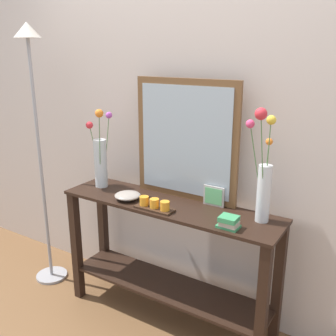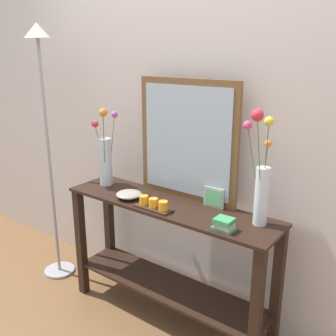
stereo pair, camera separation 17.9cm
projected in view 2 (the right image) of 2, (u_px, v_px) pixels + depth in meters
name	position (u px, v px, depth m)	size (l,w,h in m)	color
ground_plane	(168.00, 318.00, 2.62)	(7.00, 6.00, 0.02)	brown
wall_back	(196.00, 114.00, 2.45)	(6.40, 0.08, 2.70)	beige
console_table	(168.00, 250.00, 2.47)	(1.43, 0.36, 0.83)	black
mirror_leaning	(187.00, 141.00, 2.36)	(0.70, 0.03, 0.75)	brown
tall_vase_left	(105.00, 157.00, 2.65)	(0.20, 0.22, 0.55)	silver
vase_right	(261.00, 181.00, 2.02)	(0.15, 0.19, 0.64)	silver
candle_tray	(153.00, 205.00, 2.29)	(0.24, 0.09, 0.07)	#382316
picture_frame_small	(214.00, 197.00, 2.30)	(0.14, 0.01, 0.12)	#B7B2AD
decorative_bowl	(129.00, 194.00, 2.45)	(0.16, 0.16, 0.05)	#9E9389
book_stack	(224.00, 224.00, 2.02)	(0.12, 0.09, 0.07)	#388E56
floor_lamp	(45.00, 115.00, 2.77)	(0.24, 0.24, 1.92)	#9E9EA3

